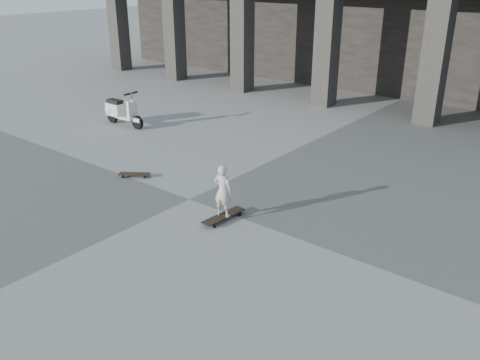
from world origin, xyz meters
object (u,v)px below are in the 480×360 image
Objects in this scene: child at (223,191)px; scooter at (118,111)px; skateboard_spare at (135,174)px; longboard at (223,216)px.

child reaches higher than scooter.
child reaches higher than skateboard_spare.
skateboard_spare is 0.67× the size of child.
longboard is 0.65× the size of scooter.
skateboard_spare is at bearing -36.07° from scooter.
longboard is at bearing -25.03° from scooter.
scooter reaches higher than longboard.
scooter is at bearing 110.21° from skateboard_spare.
longboard reaches higher than skateboard_spare.
longboard is 0.52m from child.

